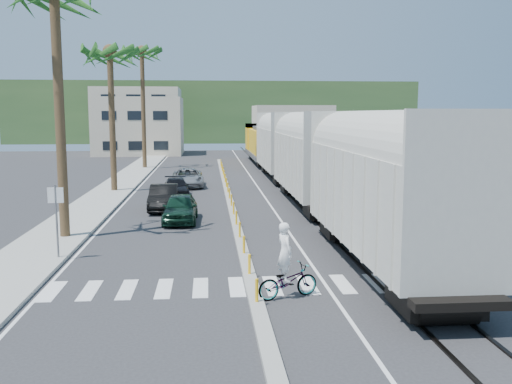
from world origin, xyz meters
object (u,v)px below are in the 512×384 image
cyclist (287,274)px  car_lead (180,208)px  car_second (164,198)px  street_sign (56,211)px

cyclist → car_lead: bearing=-3.1°
car_lead → car_second: size_ratio=0.96×
street_sign → cyclist: street_sign is taller
car_lead → car_second: (-1.16, 3.88, 0.01)m
car_second → cyclist: cyclist is taller
car_second → cyclist: size_ratio=1.86×
car_lead → cyclist: bearing=-72.3°
street_sign → car_second: size_ratio=0.65×
car_lead → cyclist: (3.91, -13.06, 0.01)m
street_sign → car_second: 12.17m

